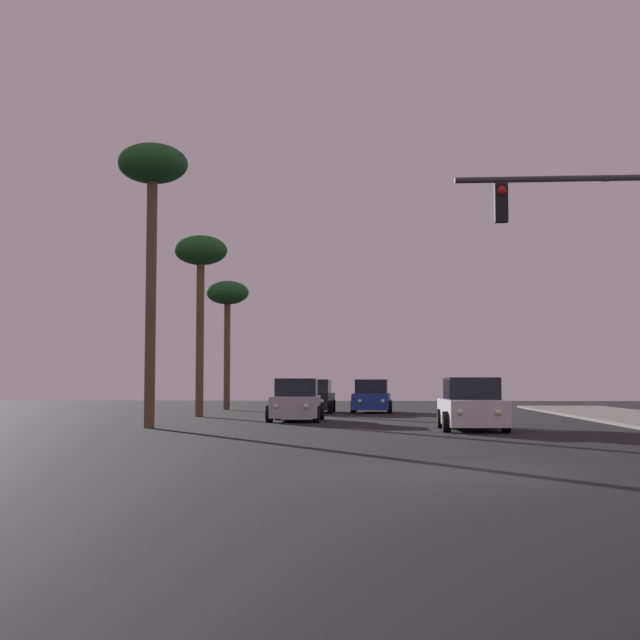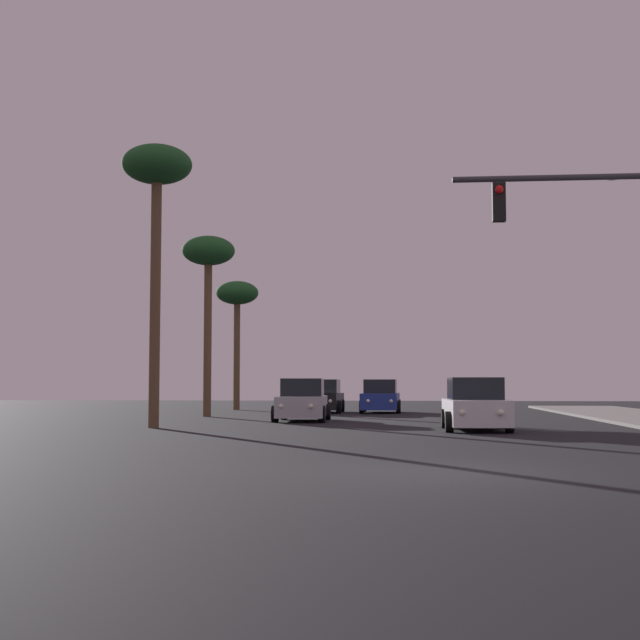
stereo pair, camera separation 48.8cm
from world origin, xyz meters
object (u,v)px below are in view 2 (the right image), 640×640
(car_black, at_px, (323,398))
(palm_tree_mid, at_px, (208,260))
(car_silver, at_px, (302,402))
(car_white, at_px, (475,406))
(palm_tree_near, at_px, (157,182))
(car_blue, at_px, (381,398))
(palm_tree_far, at_px, (237,299))

(car_black, bearing_deg, palm_tree_mid, 52.99)
(car_silver, bearing_deg, car_white, 132.34)
(car_black, xyz_separation_m, palm_tree_near, (-4.31, -15.89, 7.61))
(car_silver, bearing_deg, car_blue, -107.65)
(palm_tree_far, bearing_deg, palm_tree_near, -87.42)
(car_silver, relative_size, palm_tree_near, 0.45)
(car_blue, distance_m, palm_tree_far, 10.58)
(car_white, height_order, car_black, same)
(car_silver, height_order, palm_tree_far, palm_tree_far)
(car_white, height_order, palm_tree_near, palm_tree_near)
(car_silver, relative_size, palm_tree_far, 0.60)
(car_silver, distance_m, palm_tree_far, 16.10)
(car_white, xyz_separation_m, car_black, (-6.32, 16.46, 0.00))
(car_black, xyz_separation_m, palm_tree_mid, (-4.69, -5.89, 6.30))
(car_blue, relative_size, palm_tree_near, 0.45)
(palm_tree_near, bearing_deg, palm_tree_mid, 92.18)
(palm_tree_near, height_order, palm_tree_mid, palm_tree_near)
(palm_tree_far, xyz_separation_m, palm_tree_mid, (0.52, -10.00, 0.81))
(car_white, bearing_deg, palm_tree_mid, -45.84)
(car_silver, bearing_deg, palm_tree_mid, -43.33)
(car_blue, xyz_separation_m, palm_tree_mid, (-7.62, -6.08, 6.30))
(car_white, relative_size, palm_tree_near, 0.45)
(car_black, distance_m, palm_tree_near, 18.14)
(car_white, relative_size, palm_tree_far, 0.60)
(palm_tree_near, bearing_deg, palm_tree_far, 92.58)
(car_white, bearing_deg, palm_tree_far, -62.72)
(car_blue, height_order, car_silver, same)
(car_black, relative_size, palm_tree_far, 0.60)
(car_silver, xyz_separation_m, palm_tree_near, (-4.38, -5.82, 7.61))
(car_blue, relative_size, car_silver, 1.00)
(car_blue, bearing_deg, palm_tree_mid, 40.49)
(palm_tree_far, distance_m, palm_tree_near, 20.13)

